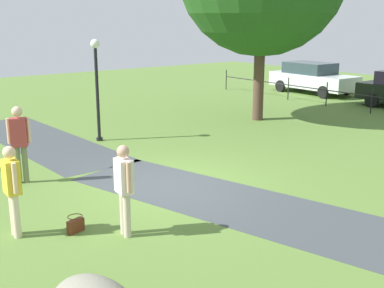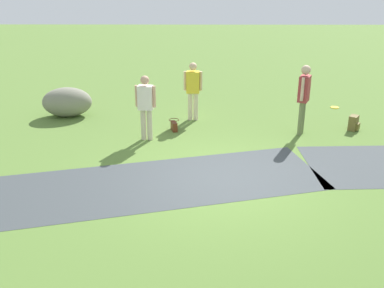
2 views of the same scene
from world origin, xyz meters
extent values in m
plane|color=#577833|center=(0.00, 0.00, 0.00)|extent=(48.00, 48.00, 0.00)
cube|color=#3D4346|center=(1.87, 0.40, 0.00)|extent=(8.31, 4.19, 0.01)
ellipsoid|color=gray|center=(4.23, -4.05, 0.43)|extent=(1.49, 1.03, 0.85)
cylinder|color=beige|center=(0.67, -3.76, 0.40)|extent=(0.13, 0.13, 0.80)
cylinder|color=beige|center=(0.51, -3.75, 0.40)|extent=(0.13, 0.13, 0.80)
cube|color=yellow|center=(0.59, -3.75, 1.10)|extent=(0.37, 0.26, 0.60)
cylinder|color=beige|center=(0.81, -3.77, 1.13)|extent=(0.08, 0.08, 0.53)
cylinder|color=beige|center=(0.37, -3.74, 1.13)|extent=(0.08, 0.08, 0.53)
sphere|color=beige|center=(0.59, -3.75, 1.54)|extent=(0.22, 0.22, 0.22)
cylinder|color=beige|center=(1.83, -2.22, 0.40)|extent=(0.13, 0.13, 0.80)
cylinder|color=beige|center=(1.67, -2.19, 0.40)|extent=(0.13, 0.13, 0.80)
cube|color=silver|center=(1.75, -2.21, 1.10)|extent=(0.39, 0.29, 0.60)
cylinder|color=tan|center=(1.97, -2.24, 1.14)|extent=(0.08, 0.08, 0.54)
cylinder|color=tan|center=(1.54, -2.17, 1.14)|extent=(0.08, 0.08, 0.54)
sphere|color=tan|center=(1.75, -2.21, 1.54)|extent=(0.22, 0.22, 0.22)
cylinder|color=#6A7449|center=(-2.20, -2.58, 0.44)|extent=(0.13, 0.13, 0.88)
cylinder|color=#6A7449|center=(-2.27, -2.72, 0.44)|extent=(0.13, 0.13, 0.88)
cube|color=#A5393A|center=(-2.24, -2.65, 1.22)|extent=(0.37, 0.43, 0.66)
cylinder|color=beige|center=(-2.14, -2.45, 1.25)|extent=(0.08, 0.08, 0.59)
cylinder|color=beige|center=(-2.33, -2.85, 1.25)|extent=(0.08, 0.08, 0.59)
sphere|color=beige|center=(-2.24, -2.65, 1.70)|extent=(0.24, 0.24, 0.24)
cube|color=#5B2916|center=(1.09, -2.86, 0.12)|extent=(0.20, 0.34, 0.24)
torus|color=#5B2916|center=(1.09, -2.86, 0.30)|extent=(0.34, 0.34, 0.02)
cube|color=maroon|center=(4.33, -5.06, 0.20)|extent=(0.29, 0.33, 0.40)
cube|color=maroon|center=(4.21, -5.11, 0.12)|extent=(0.13, 0.20, 0.18)
cube|color=brown|center=(-3.71, -2.94, 0.20)|extent=(0.32, 0.34, 0.40)
cube|color=brown|center=(-3.81, -2.86, 0.12)|extent=(0.16, 0.20, 0.18)
cylinder|color=gold|center=(-3.79, -4.91, 0.01)|extent=(0.26, 0.26, 0.02)
camera|label=1|loc=(8.86, -6.22, 3.75)|focal=45.98mm
camera|label=2|loc=(0.53, 8.64, 4.28)|focal=42.86mm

